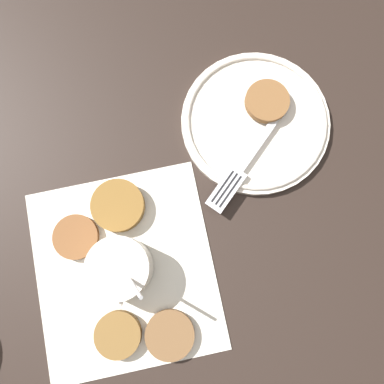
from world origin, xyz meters
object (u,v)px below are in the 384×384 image
serving_plate (255,122)px  fork (240,169)px  sauce_bowl (121,268)px  fritter_on_plate (267,101)px

serving_plate → fork: (0.08, -0.04, 0.01)m
sauce_bowl → fritter_on_plate: sauce_bowl is taller
sauce_bowl → fork: sauce_bowl is taller
sauce_bowl → fritter_on_plate: (-0.23, 0.26, -0.01)m
sauce_bowl → serving_plate: (-0.20, 0.23, -0.02)m
sauce_bowl → fork: (-0.12, 0.20, -0.01)m
serving_plate → sauce_bowl: bearing=-49.6°
fork → sauce_bowl: bearing=-57.9°
serving_plate → fork: fork is taller
sauce_bowl → serving_plate: sauce_bowl is taller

